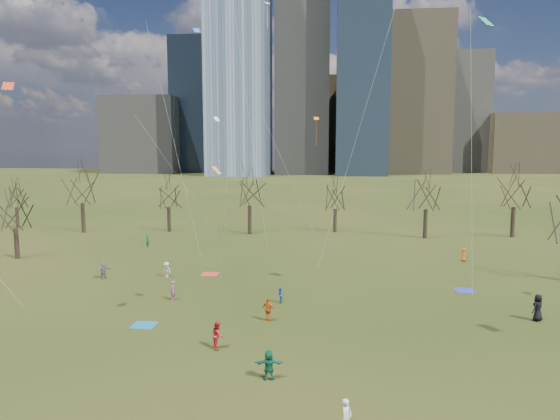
# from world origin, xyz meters

# --- Properties ---
(ground) EXTENTS (500.00, 500.00, 0.00)m
(ground) POSITION_xyz_m (0.00, 0.00, 0.00)
(ground) COLOR black
(ground) RESTS_ON ground
(downtown_skyline) EXTENTS (212.50, 78.00, 118.00)m
(downtown_skyline) POSITION_xyz_m (-2.43, 210.64, 39.01)
(downtown_skyline) COLOR slate
(downtown_skyline) RESTS_ON ground
(bare_tree_row) EXTENTS (113.04, 29.80, 9.50)m
(bare_tree_row) POSITION_xyz_m (-0.09, 37.22, 6.12)
(bare_tree_row) COLOR black
(bare_tree_row) RESTS_ON ground
(blanket_teal) EXTENTS (1.60, 1.50, 0.03)m
(blanket_teal) POSITION_xyz_m (-8.54, 3.23, 0.01)
(blanket_teal) COLOR #17688E
(blanket_teal) RESTS_ON ground
(blanket_navy) EXTENTS (1.60, 1.50, 0.03)m
(blanket_navy) POSITION_xyz_m (15.66, 13.99, 0.01)
(blanket_navy) COLOR #2431AC
(blanket_navy) RESTS_ON ground
(blanket_crimson) EXTENTS (1.60, 1.50, 0.03)m
(blanket_crimson) POSITION_xyz_m (-7.29, 17.31, 0.01)
(blanket_crimson) COLOR red
(blanket_crimson) RESTS_ON ground
(person_1) EXTENTS (0.65, 0.72, 1.66)m
(person_1) POSITION_xyz_m (4.83, -8.80, 0.83)
(person_1) COLOR silver
(person_1) RESTS_ON ground
(person_2) EXTENTS (0.73, 0.89, 1.70)m
(person_2) POSITION_xyz_m (-2.61, -0.17, 0.85)
(person_2) COLOR red
(person_2) RESTS_ON ground
(person_4) EXTENTS (1.07, 0.81, 1.69)m
(person_4) POSITION_xyz_m (-0.14, 4.89, 0.84)
(person_4) COLOR orange
(person_4) RESTS_ON ground
(person_5) EXTENTS (1.55, 0.65, 1.63)m
(person_5) POSITION_xyz_m (0.96, -3.96, 0.81)
(person_5) COLOR #166648
(person_5) RESTS_ON ground
(person_6) EXTENTS (1.12, 1.06, 1.93)m
(person_6) POSITION_xyz_m (18.73, 6.75, 0.96)
(person_6) COLOR black
(person_6) RESTS_ON ground
(person_7) EXTENTS (0.50, 0.65, 1.57)m
(person_7) POSITION_xyz_m (-8.34, 9.00, 0.79)
(person_7) COLOR #9C4E95
(person_7) RESTS_ON ground
(person_8) EXTENTS (0.51, 0.63, 1.23)m
(person_8) POSITION_xyz_m (0.27, 9.04, 0.62)
(person_8) COLOR #254FA3
(person_8) RESTS_ON ground
(person_9) EXTENTS (1.08, 0.89, 1.45)m
(person_9) POSITION_xyz_m (-11.10, 15.83, 0.72)
(person_9) COLOR silver
(person_9) RESTS_ON ground
(person_11) EXTENTS (1.36, 1.43, 1.61)m
(person_11) POSITION_xyz_m (-16.80, 14.81, 0.81)
(person_11) COLOR slate
(person_11) RESTS_ON ground
(person_12) EXTENTS (0.57, 0.76, 1.39)m
(person_12) POSITION_xyz_m (18.52, 25.37, 0.69)
(person_12) COLOR orange
(person_12) RESTS_ON ground
(person_13) EXTENTS (0.70, 0.65, 1.60)m
(person_13) POSITION_xyz_m (-17.97, 29.47, 0.80)
(person_13) COLOR #197134
(person_13) RESTS_ON ground
(kites_airborne) EXTENTS (59.14, 39.72, 29.74)m
(kites_airborne) POSITION_xyz_m (6.70, 15.65, 12.96)
(kites_airborne) COLOR yellow
(kites_airborne) RESTS_ON ground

